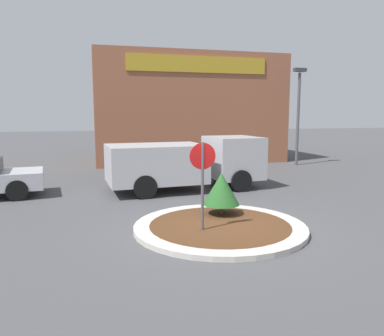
# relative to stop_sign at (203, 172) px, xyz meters

# --- Properties ---
(ground_plane) EXTENTS (120.00, 120.00, 0.00)m
(ground_plane) POSITION_rel_stop_sign_xyz_m (0.55, 0.30, -1.54)
(ground_plane) COLOR #474749
(traffic_island) EXTENTS (4.36, 4.36, 0.13)m
(traffic_island) POSITION_rel_stop_sign_xyz_m (0.55, 0.30, -1.48)
(traffic_island) COLOR #BCB7AD
(traffic_island) RESTS_ON ground_plane
(stop_sign) EXTENTS (0.63, 0.07, 2.25)m
(stop_sign) POSITION_rel_stop_sign_xyz_m (0.00, 0.00, 0.00)
(stop_sign) COLOR #4C4C51
(stop_sign) RESTS_ON ground_plane
(island_shrub) EXTENTS (1.02, 1.02, 1.17)m
(island_shrub) POSITION_rel_stop_sign_xyz_m (0.91, 1.23, -0.69)
(island_shrub) COLOR brown
(island_shrub) RESTS_ON traffic_island
(utility_truck) EXTENTS (6.05, 2.76, 2.01)m
(utility_truck) POSITION_rel_stop_sign_xyz_m (0.94, 5.47, -0.45)
(utility_truck) COLOR #B2B2B7
(utility_truck) RESTS_ON ground_plane
(storefront_building) EXTENTS (11.37, 6.07, 6.45)m
(storefront_building) POSITION_rel_stop_sign_xyz_m (3.30, 15.08, 1.69)
(storefront_building) COLOR #93563D
(storefront_building) RESTS_ON ground_plane
(light_pole) EXTENTS (0.70, 0.30, 5.45)m
(light_pole) POSITION_rel_stop_sign_xyz_m (8.82, 10.77, 1.72)
(light_pole) COLOR #4C4C51
(light_pole) RESTS_ON ground_plane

